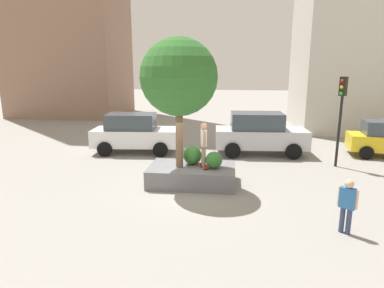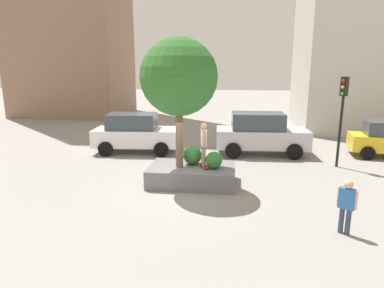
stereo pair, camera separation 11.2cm
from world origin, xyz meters
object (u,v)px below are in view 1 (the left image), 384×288
Objects in this scene: skateboard at (203,166)px; sedan_parked at (259,133)px; police_car at (134,133)px; traffic_light_corner at (341,106)px; planter_ledge at (192,175)px; passerby_with_bag at (347,202)px; plaza_tree at (179,77)px; skateboarder at (204,141)px.

skateboard is 0.17× the size of sedan_parked.
traffic_light_corner is (10.13, -1.56, 1.77)m from police_car.
traffic_light_corner is at bearing -8.73° from police_car.
planter_ledge is 0.82× the size of traffic_light_corner.
skateboard is 0.52× the size of passerby_with_bag.
plaza_tree is at bearing -123.42° from sedan_parked.
skateboard reaches higher than planter_ledge.
planter_ledge is 7.57m from traffic_light_corner.
plaza_tree is 6.62m from police_car.
skateboarder is 5.83m from sedan_parked.
traffic_light_corner is at bearing 26.17° from planter_ledge.
skateboarder is (0.00, 0.00, 0.99)m from skateboard.
sedan_parked is at bearing 101.11° from passerby_with_bag.
skateboarder is at bearing -151.44° from traffic_light_corner.
sedan_parked is (6.73, 0.41, 0.05)m from police_car.
sedan_parked reaches higher than passerby_with_bag.
planter_ledge is at bearing 169.26° from skateboarder.
planter_ledge is 6.04m from police_car.
sedan_parked is 8.84m from passerby_with_bag.
skateboarder is (0.93, 0.07, -2.40)m from plaza_tree.
police_car reaches higher than planter_ledge.
plaza_tree reaches higher than passerby_with_bag.
skateboard is 6.37m from police_car.
plaza_tree is 7.02m from sedan_parked.
police_car is (-4.18, 4.80, 0.30)m from skateboard.
passerby_with_bag is (4.25, -3.46, 0.13)m from skateboard.
traffic_light_corner is (5.95, 3.24, 1.08)m from skateboarder.
passerby_with_bag is at bearing -39.13° from skateboarder.
planter_ledge is at bearing 169.26° from skateboard.
plaza_tree is 3.52m from skateboard.
police_car is at bearing 131.06° from skateboarder.
plaza_tree reaches higher than sedan_parked.
plaza_tree reaches higher than planter_ledge.
police_car is 3.00× the size of passerby_with_bag.
plaza_tree is at bearing 146.85° from passerby_with_bag.
skateboarder is 0.35× the size of sedan_parked.
planter_ledge is at bearing -51.72° from police_car.
skateboarder reaches higher than sedan_parked.
traffic_light_corner reaches higher than passerby_with_bag.
plaza_tree is 1.19× the size of traffic_light_corner.
passerby_with_bag is at bearing -33.15° from plaza_tree.
traffic_light_corner is at bearing 28.56° from skateboard.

